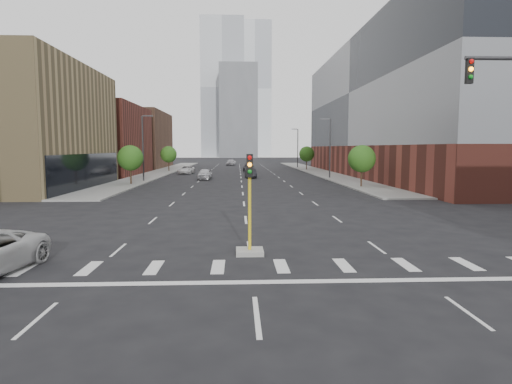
{
  "coord_description": "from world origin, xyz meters",
  "views": [
    {
      "loc": [
        -0.52,
        -9.47,
        4.66
      ],
      "look_at": [
        0.38,
        11.4,
        2.5
      ],
      "focal_mm": 30.0,
      "sensor_mm": 36.0,
      "label": 1
    }
  ],
  "objects": [
    {
      "name": "tree_right_near",
      "position": [
        14.0,
        40.0,
        3.39
      ],
      "size": [
        3.2,
        3.2,
        4.85
      ],
      "color": "#382619",
      "rests_on": "ground"
    },
    {
      "name": "car_deep_right",
      "position": [
        1.65,
        74.86,
        0.76
      ],
      "size": [
        2.22,
        5.25,
        1.51
      ],
      "primitive_type": "imported",
      "rotation": [
        0.0,
        0.0,
        0.02
      ],
      "color": "black",
      "rests_on": "ground"
    },
    {
      "name": "tree_left_far",
      "position": [
        -14.0,
        75.0,
        3.39
      ],
      "size": [
        3.2,
        3.2,
        4.85
      ],
      "color": "#382619",
      "rests_on": "ground"
    },
    {
      "name": "median_traffic_signal",
      "position": [
        0.0,
        8.97,
        0.97
      ],
      "size": [
        1.2,
        1.2,
        4.4
      ],
      "color": "#999993",
      "rests_on": "ground"
    },
    {
      "name": "tower_left",
      "position": [
        -8.0,
        220.0,
        35.0
      ],
      "size": [
        22.0,
        22.0,
        70.0
      ],
      "primitive_type": "cube",
      "color": "#B2B7BC",
      "rests_on": "ground"
    },
    {
      "name": "streetlight_right_a",
      "position": [
        13.41,
        55.0,
        5.01
      ],
      "size": [
        1.6,
        0.22,
        9.07
      ],
      "color": "#2D2D30",
      "rests_on": "ground"
    },
    {
      "name": "building_left_far_b",
      "position": [
        -27.5,
        92.0,
        6.5
      ],
      "size": [
        20.0,
        24.0,
        13.0
      ],
      "primitive_type": "cube",
      "color": "brown",
      "rests_on": "ground"
    },
    {
      "name": "car_mid_right",
      "position": [
        1.5,
        57.05,
        0.72
      ],
      "size": [
        1.88,
        4.5,
        1.45
      ],
      "primitive_type": "imported",
      "rotation": [
        0.0,
        0.0,
        0.08
      ],
      "color": "black",
      "rests_on": "ground"
    },
    {
      "name": "tree_right_far",
      "position": [
        14.0,
        80.0,
        3.39
      ],
      "size": [
        3.2,
        3.2,
        4.85
      ],
      "color": "#382619",
      "rests_on": "ground"
    },
    {
      "name": "streetlight_left",
      "position": [
        -13.41,
        50.0,
        5.01
      ],
      "size": [
        1.6,
        0.22,
        9.07
      ],
      "color": "#2D2D30",
      "rests_on": "ground"
    },
    {
      "name": "building_left_far_a",
      "position": [
        -27.5,
        66.0,
        6.0
      ],
      "size": [
        20.0,
        22.0,
        12.0
      ],
      "primitive_type": "cube",
      "color": "brown",
      "rests_on": "ground"
    },
    {
      "name": "building_right_main",
      "position": [
        29.5,
        60.0,
        11.0
      ],
      "size": [
        24.0,
        70.0,
        22.0
      ],
      "color": "brown",
      "rests_on": "ground"
    },
    {
      "name": "sidewalk_right_far",
      "position": [
        15.0,
        74.0,
        0.07
      ],
      "size": [
        5.0,
        92.0,
        0.15
      ],
      "primitive_type": "cube",
      "color": "gray",
      "rests_on": "ground"
    },
    {
      "name": "tree_left_near",
      "position": [
        -14.0,
        45.0,
        3.39
      ],
      "size": [
        3.2,
        3.2,
        4.85
      ],
      "color": "#382619",
      "rests_on": "ground"
    },
    {
      "name": "tower_right",
      "position": [
        10.0,
        260.0,
        40.0
      ],
      "size": [
        20.0,
        20.0,
        80.0
      ],
      "primitive_type": "cube",
      "color": "#B2B7BC",
      "rests_on": "ground"
    },
    {
      "name": "car_distant",
      "position": [
        -2.25,
        105.15,
        0.85
      ],
      "size": [
        2.74,
        5.23,
        1.7
      ],
      "primitive_type": "imported",
      "rotation": [
        0.0,
        0.0,
        -0.15
      ],
      "color": "#B2B1B6",
      "rests_on": "ground"
    },
    {
      "name": "car_far_left",
      "position": [
        -9.8,
        68.23,
        0.73
      ],
      "size": [
        2.8,
        5.4,
        1.45
      ],
      "primitive_type": "imported",
      "rotation": [
        0.0,
        0.0,
        -0.08
      ],
      "color": "silver",
      "rests_on": "ground"
    },
    {
      "name": "tower_mid",
      "position": [
        0.0,
        200.0,
        22.0
      ],
      "size": [
        18.0,
        18.0,
        44.0
      ],
      "primitive_type": "cube",
      "color": "slate",
      "rests_on": "ground"
    },
    {
      "name": "sidewalk_left_far",
      "position": [
        -15.0,
        74.0,
        0.07
      ],
      "size": [
        5.0,
        92.0,
        0.15
      ],
      "primitive_type": "cube",
      "color": "gray",
      "rests_on": "ground"
    },
    {
      "name": "ground",
      "position": [
        0.0,
        0.0,
        0.0
      ],
      "size": [
        400.0,
        400.0,
        0.0
      ],
      "primitive_type": "plane",
      "color": "black",
      "rests_on": "ground"
    },
    {
      "name": "car_near_left",
      "position": [
        -5.37,
        53.99,
        0.81
      ],
      "size": [
        2.15,
        4.86,
        1.63
      ],
      "primitive_type": "imported",
      "rotation": [
        0.0,
        0.0,
        -0.05
      ],
      "color": "#BBBBC0",
      "rests_on": "ground"
    },
    {
      "name": "streetlight_right_b",
      "position": [
        13.41,
        90.0,
        5.01
      ],
      "size": [
        1.6,
        0.22,
        9.07
      ],
      "color": "#2D2D30",
      "rests_on": "ground"
    }
  ]
}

